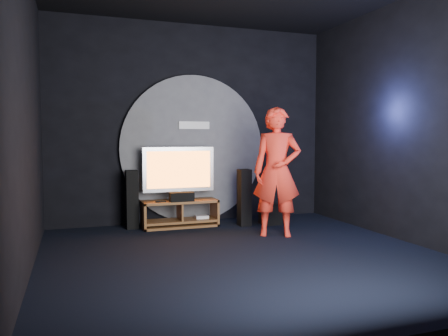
# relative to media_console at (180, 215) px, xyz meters

# --- Properties ---
(floor) EXTENTS (5.00, 5.00, 0.00)m
(floor) POSITION_rel_media_console_xyz_m (0.34, -2.05, -0.20)
(floor) COLOR black
(floor) RESTS_ON ground
(back_wall) EXTENTS (5.00, 0.04, 3.50)m
(back_wall) POSITION_rel_media_console_xyz_m (0.34, 0.45, 1.55)
(back_wall) COLOR black
(back_wall) RESTS_ON ground
(front_wall) EXTENTS (5.00, 0.04, 3.50)m
(front_wall) POSITION_rel_media_console_xyz_m (0.34, -4.55, 1.55)
(front_wall) COLOR black
(front_wall) RESTS_ON ground
(left_wall) EXTENTS (0.04, 5.00, 3.50)m
(left_wall) POSITION_rel_media_console_xyz_m (-2.16, -2.05, 1.55)
(left_wall) COLOR black
(left_wall) RESTS_ON ground
(right_wall) EXTENTS (0.04, 5.00, 3.50)m
(right_wall) POSITION_rel_media_console_xyz_m (2.84, -2.05, 1.55)
(right_wall) COLOR black
(right_wall) RESTS_ON ground
(wall_disc_panel) EXTENTS (2.60, 0.11, 2.60)m
(wall_disc_panel) POSITION_rel_media_console_xyz_m (0.34, 0.39, 1.11)
(wall_disc_panel) COLOR #515156
(wall_disc_panel) RESTS_ON ground
(media_console) EXTENTS (1.27, 0.45, 0.45)m
(media_console) POSITION_rel_media_console_xyz_m (0.00, 0.00, 0.00)
(media_console) COLOR brown
(media_console) RESTS_ON ground
(tv) EXTENTS (1.22, 0.22, 0.89)m
(tv) POSITION_rel_media_console_xyz_m (-0.01, 0.07, 0.74)
(tv) COLOR #B4B4BB
(tv) RESTS_ON media_console
(center_speaker) EXTENTS (0.40, 0.15, 0.15)m
(center_speaker) POSITION_rel_media_console_xyz_m (-0.01, -0.15, 0.33)
(center_speaker) COLOR black
(center_speaker) RESTS_ON media_console
(remote) EXTENTS (0.18, 0.05, 0.02)m
(remote) POSITION_rel_media_console_xyz_m (-0.35, -0.12, 0.27)
(remote) COLOR black
(remote) RESTS_ON media_console
(tower_speaker_left) EXTENTS (0.19, 0.21, 0.97)m
(tower_speaker_left) POSITION_rel_media_console_xyz_m (-0.79, 0.12, 0.29)
(tower_speaker_left) COLOR black
(tower_speaker_left) RESTS_ON ground
(tower_speaker_right) EXTENTS (0.19, 0.21, 0.97)m
(tower_speaker_right) POSITION_rel_media_console_xyz_m (1.05, -0.27, 0.29)
(tower_speaker_right) COLOR black
(tower_speaker_right) RESTS_ON ground
(subwoofer) EXTENTS (0.32, 0.32, 0.35)m
(subwoofer) POSITION_rel_media_console_xyz_m (1.53, -0.31, -0.02)
(subwoofer) COLOR black
(subwoofer) RESTS_ON ground
(player) EXTENTS (0.85, 0.73, 1.97)m
(player) POSITION_rel_media_console_xyz_m (1.25, -1.13, 0.79)
(player) COLOR red
(player) RESTS_ON ground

